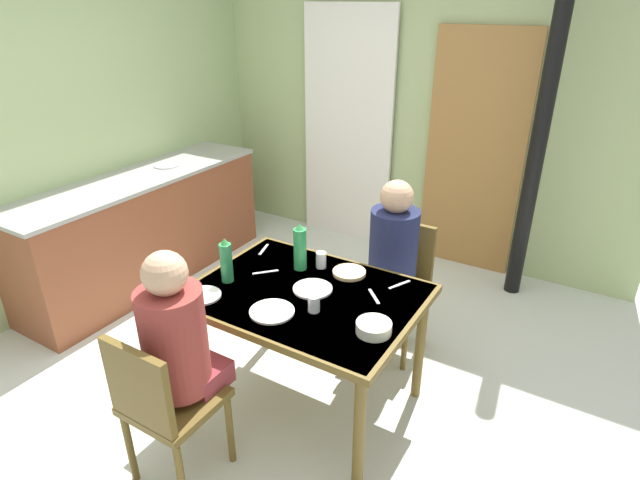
{
  "coord_description": "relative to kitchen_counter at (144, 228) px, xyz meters",
  "views": [
    {
      "loc": [
        1.67,
        -2.07,
        2.18
      ],
      "look_at": [
        0.38,
        0.06,
        1.0
      ],
      "focal_mm": 28.77,
      "sensor_mm": 36.0,
      "label": 1
    }
  ],
  "objects": [
    {
      "name": "ground_plane",
      "position": [
        1.59,
        -0.5,
        -0.45
      ],
      "size": [
        5.77,
        5.77,
        0.0
      ],
      "primitive_type": "plane",
      "color": "silver"
    },
    {
      "name": "wall_back",
      "position": [
        1.59,
        1.71,
        0.83
      ],
      "size": [
        4.04,
        0.1,
        2.56
      ],
      "primitive_type": "cube",
      "color": "#A2B57C",
      "rests_on": "ground_plane"
    },
    {
      "name": "wall_left",
      "position": [
        -0.33,
        0.05,
        0.83
      ],
      "size": [
        0.1,
        3.33,
        2.56
      ],
      "primitive_type": "cube",
      "color": "#A1B87E",
      "rests_on": "ground_plane"
    },
    {
      "name": "door_wooden",
      "position": [
        2.22,
        1.63,
        0.55
      ],
      "size": [
        0.8,
        0.05,
        2.0
      ],
      "primitive_type": "cube",
      "color": "olive",
      "rests_on": "ground_plane"
    },
    {
      "name": "stove_pipe_column",
      "position": [
        2.73,
        1.36,
        0.83
      ],
      "size": [
        0.12,
        0.12,
        2.56
      ],
      "primitive_type": "cylinder",
      "color": "black",
      "rests_on": "ground_plane"
    },
    {
      "name": "curtain_panel",
      "position": [
        1.03,
        1.61,
        0.62
      ],
      "size": [
        0.9,
        0.03,
        2.15
      ],
      "primitive_type": "cube",
      "color": "white",
      "rests_on": "ground_plane"
    },
    {
      "name": "kitchen_counter",
      "position": [
        0.0,
        0.0,
        0.0
      ],
      "size": [
        0.61,
        2.22,
        0.91
      ],
      "color": "brown",
      "rests_on": "ground_plane"
    },
    {
      "name": "dining_table",
      "position": [
        1.97,
        -0.59,
        0.22
      ],
      "size": [
        1.21,
        0.91,
        0.75
      ],
      "color": "brown",
      "rests_on": "ground_plane"
    },
    {
      "name": "chair_near_diner",
      "position": [
        1.7,
        -1.4,
        0.05
      ],
      "size": [
        0.4,
        0.4,
        0.87
      ],
      "color": "brown",
      "rests_on": "ground_plane"
    },
    {
      "name": "chair_far_diner",
      "position": [
        2.18,
        0.22,
        0.05
      ],
      "size": [
        0.4,
        0.4,
        0.87
      ],
      "rotation": [
        0.0,
        0.0,
        3.14
      ],
      "color": "brown",
      "rests_on": "ground_plane"
    },
    {
      "name": "person_near_diner",
      "position": [
        1.7,
        -1.27,
        0.33
      ],
      "size": [
        0.3,
        0.37,
        0.77
      ],
      "color": "maroon",
      "rests_on": "ground_plane"
    },
    {
      "name": "person_far_diner",
      "position": [
        2.18,
        0.08,
        0.33
      ],
      "size": [
        0.3,
        0.37,
        0.77
      ],
      "rotation": [
        0.0,
        0.0,
        3.14
      ],
      "color": "#1A2946",
      "rests_on": "ground_plane"
    },
    {
      "name": "water_bottle_green_near",
      "position": [
        1.53,
        -0.71,
        0.43
      ],
      "size": [
        0.07,
        0.07,
        0.26
      ],
      "color": "#28874B",
      "rests_on": "dining_table"
    },
    {
      "name": "water_bottle_green_far",
      "position": [
        1.8,
        -0.38,
        0.44
      ],
      "size": [
        0.07,
        0.07,
        0.29
      ],
      "color": "green",
      "rests_on": "dining_table"
    },
    {
      "name": "serving_bowl_center",
      "position": [
        2.44,
        -0.73,
        0.33
      ],
      "size": [
        0.17,
        0.17,
        0.05
      ],
      "primitive_type": "cylinder",
      "color": "silver",
      "rests_on": "dining_table"
    },
    {
      "name": "dinner_plate_near_left",
      "position": [
        1.99,
        -0.55,
        0.31
      ],
      "size": [
        0.21,
        0.21,
        0.01
      ],
      "primitive_type": "cylinder",
      "color": "white",
      "rests_on": "dining_table"
    },
    {
      "name": "dinner_plate_near_right",
      "position": [
        1.93,
        -0.84,
        0.31
      ],
      "size": [
        0.23,
        0.23,
        0.01
      ],
      "primitive_type": "cylinder",
      "color": "white",
      "rests_on": "dining_table"
    },
    {
      "name": "dinner_plate_far_center",
      "position": [
        1.53,
        -0.91,
        0.31
      ],
      "size": [
        0.19,
        0.19,
        0.01
      ],
      "primitive_type": "cylinder",
      "color": "white",
      "rests_on": "dining_table"
    },
    {
      "name": "drinking_glass_by_near_diner",
      "position": [
        2.1,
        -0.72,
        0.35
      ],
      "size": [
        0.06,
        0.06,
        0.09
      ],
      "primitive_type": "cylinder",
      "color": "silver",
      "rests_on": "dining_table"
    },
    {
      "name": "drinking_glass_by_far_diner",
      "position": [
        1.9,
        -0.31,
        0.35
      ],
      "size": [
        0.06,
        0.06,
        0.1
      ],
      "primitive_type": "cylinder",
      "color": "silver",
      "rests_on": "dining_table"
    },
    {
      "name": "bread_plate_sliced",
      "position": [
        2.08,
        -0.29,
        0.31
      ],
      "size": [
        0.19,
        0.19,
        0.02
      ],
      "primitive_type": "cylinder",
      "color": "#DBB77A",
      "rests_on": "dining_table"
    },
    {
      "name": "cutlery_knife_near",
      "position": [
        1.66,
        -0.53,
        0.3
      ],
      "size": [
        0.11,
        0.12,
        0.0
      ],
      "primitive_type": "cube",
      "rotation": [
        0.0,
        0.0,
        0.83
      ],
      "color": "silver",
      "rests_on": "dining_table"
    },
    {
      "name": "cutlery_fork_near",
      "position": [
        2.37,
        -0.26,
        0.3
      ],
      "size": [
        0.08,
        0.14,
        0.0
      ],
      "primitive_type": "cube",
      "rotation": [
        0.0,
        0.0,
        4.27
      ],
      "color": "silver",
      "rests_on": "dining_table"
    },
    {
      "name": "cutlery_knife_far",
      "position": [
        1.47,
        -0.3,
        0.3
      ],
      "size": [
        0.06,
        0.15,
        0.0
      ],
      "primitive_type": "cube",
      "rotation": [
        0.0,
        0.0,
        5.01
      ],
      "color": "silver",
      "rests_on": "dining_table"
    },
    {
      "name": "cutlery_fork_far",
      "position": [
        2.31,
        -0.44,
        0.3
      ],
      "size": [
        0.12,
        0.12,
        0.0
      ],
      "primitive_type": "cube",
      "rotation": [
        0.0,
        0.0,
        2.34
      ],
      "color": "silver",
      "rests_on": "dining_table"
    }
  ]
}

